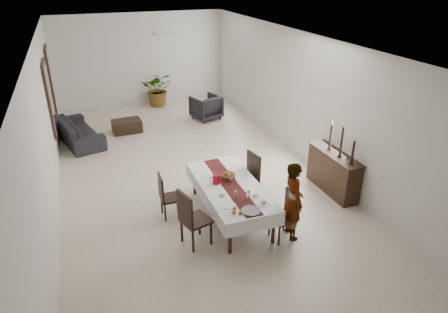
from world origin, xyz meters
TOP-DOWN VIEW (x-y plane):
  - floor at (0.00, 0.00)m, footprint 6.00×12.00m
  - ceiling at (0.00, 0.00)m, footprint 6.00×12.00m
  - wall_back at (0.00, 6.00)m, footprint 6.00×0.02m
  - wall_front at (0.00, -6.00)m, footprint 6.00×0.02m
  - wall_left at (-3.00, 0.00)m, footprint 0.02×12.00m
  - wall_right at (3.00, 0.00)m, footprint 0.02×12.00m
  - dining_table_top at (0.26, -2.04)m, footprint 0.97×2.30m
  - table_leg_fl at (-0.17, -3.13)m, footprint 0.07×0.07m
  - table_leg_fr at (0.67, -3.13)m, footprint 0.07×0.07m
  - table_leg_bl at (-0.16, -0.95)m, footprint 0.07×0.07m
  - table_leg_br at (0.68, -0.95)m, footprint 0.07×0.07m
  - tablecloth_top at (0.26, -2.04)m, footprint 1.14×2.47m
  - tablecloth_drape_left at (-0.30, -2.04)m, footprint 0.02×2.47m
  - tablecloth_drape_right at (0.82, -2.04)m, footprint 0.02×2.47m
  - tablecloth_drape_near at (0.25, -3.27)m, footprint 1.13×0.02m
  - tablecloth_drape_far at (0.26, -0.81)m, footprint 1.13×0.02m
  - table_runner at (0.26, -2.04)m, footprint 0.35×2.39m
  - red_pitcher at (0.02, -1.90)m, footprint 0.14×0.14m
  - pitcher_handle at (-0.06, -1.90)m, footprint 0.11×0.02m
  - wine_glass_near at (0.37, -2.66)m, footprint 0.07×0.07m
  - wine_glass_mid at (0.16, -2.57)m, footprint 0.07×0.07m
  - wine_glass_far at (0.31, -1.99)m, footprint 0.07×0.07m
  - teacup_right at (0.54, -2.62)m, footprint 0.09×0.09m
  - saucer_right at (0.54, -2.62)m, footprint 0.14×0.14m
  - teacup_left at (-0.03, -2.37)m, footprint 0.09×0.09m
  - saucer_left at (-0.03, -2.37)m, footprint 0.14×0.14m
  - plate_near_right at (0.57, -2.90)m, footprint 0.23×0.23m
  - bread_near_right at (0.57, -2.90)m, footprint 0.09×0.09m
  - plate_near_left at (-0.03, -2.76)m, footprint 0.23×0.23m
  - plate_far_left at (-0.04, -1.51)m, footprint 0.23×0.23m
  - serving_tray at (0.25, -3.04)m, footprint 0.34×0.34m
  - jam_jar_a at (0.04, -3.07)m, footprint 0.06×0.06m
  - jam_jar_b at (-0.05, -3.01)m, footprint 0.06×0.06m
  - jam_jar_c at (-0.00, -2.92)m, footprint 0.06×0.06m
  - fruit_basket at (0.31, -1.80)m, footprint 0.29×0.29m
  - fruit_red at (0.34, -1.78)m, footprint 0.09×0.09m
  - fruit_green at (0.27, -1.77)m, footprint 0.08×0.08m
  - fruit_yellow at (0.31, -1.85)m, footprint 0.08×0.08m
  - chair_right_near_seat at (0.89, -3.05)m, footprint 0.44×0.44m
  - chair_right_near_leg_fl at (1.07, -3.20)m, footprint 0.04×0.04m
  - chair_right_near_leg_fr at (1.04, -2.87)m, footprint 0.04×0.04m
  - chair_right_near_leg_bl at (0.74, -3.23)m, footprint 0.04×0.04m
  - chair_right_near_leg_br at (0.71, -2.91)m, footprint 0.04×0.04m
  - chair_right_near_back at (1.07, -3.04)m, footprint 0.08×0.40m
  - chair_right_far_seat at (0.75, -1.64)m, footprint 0.54×0.54m
  - chair_right_far_leg_fl at (0.98, -1.79)m, footprint 0.05×0.05m
  - chair_right_far_leg_fr at (0.90, -1.42)m, footprint 0.05×0.05m
  - chair_right_far_leg_bl at (0.60, -1.86)m, footprint 0.05×0.05m
  - chair_right_far_leg_br at (0.53, -1.49)m, footprint 0.05×0.05m
  - chair_right_far_back at (0.96, -1.60)m, footprint 0.13×0.46m
  - chair_left_near_seat at (-0.63, -2.64)m, footprint 0.58×0.58m
  - chair_left_near_leg_fl at (-0.87, -2.51)m, footprint 0.06×0.06m
  - chair_left_near_leg_fr at (-0.77, -2.88)m, footprint 0.06×0.06m
  - chair_left_near_leg_bl at (-0.50, -2.40)m, footprint 0.06×0.06m
  - chair_left_near_leg_br at (-0.40, -2.77)m, footprint 0.06×0.06m
  - chair_left_near_back at (-0.84, -2.70)m, footprint 0.17×0.46m
  - chair_left_far_seat at (-0.85, -1.61)m, footprint 0.40×0.40m
  - chair_left_far_leg_fl at (-1.01, -1.44)m, footprint 0.04×0.04m
  - chair_left_far_leg_fr at (-1.01, -1.77)m, footprint 0.04×0.04m
  - chair_left_far_leg_bl at (-0.68, -1.45)m, footprint 0.04×0.04m
  - chair_left_far_leg_br at (-0.68, -1.77)m, footprint 0.04×0.04m
  - chair_left_far_back at (-1.03, -1.61)m, footprint 0.04×0.40m
  - woman at (1.09, -3.04)m, footprint 0.43×0.59m
  - sideboard_body at (2.78, -1.89)m, footprint 0.40×1.48m
  - sideboard_top at (2.78, -1.89)m, footprint 0.44×1.54m
  - candlestick_near_base at (2.78, -2.43)m, footprint 0.10×0.10m
  - candlestick_near_shaft at (2.78, -2.43)m, footprint 0.05×0.05m
  - candlestick_near_candle at (2.78, -2.43)m, footprint 0.04×0.04m
  - candlestick_mid_base at (2.78, -2.04)m, footprint 0.10×0.10m
  - candlestick_mid_shaft at (2.78, -2.04)m, footprint 0.05×0.05m
  - candlestick_mid_candle at (2.78, -2.04)m, footprint 0.04×0.04m
  - candlestick_far_base at (2.78, -1.64)m, footprint 0.10×0.10m
  - candlestick_far_shaft at (2.78, -1.64)m, footprint 0.05×0.05m
  - candlestick_far_candle at (2.78, -1.64)m, footprint 0.04×0.04m
  - sofa at (-2.43, 3.08)m, footprint 1.40×2.39m
  - armchair at (1.62, 3.61)m, footprint 1.06×1.08m
  - coffee_table at (-1.03, 3.32)m, footprint 0.88×0.61m
  - potted_plant at (0.45, 5.53)m, footprint 1.30×1.20m
  - mirror_frame_near at (-2.96, 2.20)m, footprint 0.06×1.05m
  - mirror_glass_near at (-2.92, 2.20)m, footprint 0.01×0.90m
  - mirror_frame_far at (-2.96, 4.30)m, footprint 0.06×1.05m
  - mirror_glass_far at (-2.92, 4.30)m, footprint 0.01×0.90m
  - fan_rod at (0.00, 3.00)m, footprint 0.04×0.04m
  - fan_hub at (0.00, 3.00)m, footprint 0.16×0.16m
  - fan_blade_n at (0.00, 3.35)m, footprint 0.10×0.55m
  - fan_blade_s at (0.00, 2.65)m, footprint 0.10×0.55m
  - fan_blade_e at (0.35, 3.00)m, footprint 0.55×0.10m
  - fan_blade_w at (-0.35, 3.00)m, footprint 0.55×0.10m

SIDE VIEW (x-z plane):
  - floor at x=0.00m, z-range 0.00..0.00m
  - coffee_table at x=-1.03m, z-range 0.00..0.38m
  - chair_left_far_leg_fl at x=-1.01m, z-range 0.00..0.39m
  - chair_left_far_leg_fr at x=-1.01m, z-range 0.00..0.39m
  - chair_left_far_leg_bl at x=-0.68m, z-range 0.00..0.39m
  - chair_left_far_leg_br at x=-0.68m, z-range 0.00..0.39m
  - chair_right_near_leg_fl at x=1.07m, z-range 0.00..0.40m
  - chair_right_near_leg_fr at x=1.04m, z-range 0.00..0.40m
  - chair_right_near_leg_bl at x=0.74m, z-range 0.00..0.40m
  - chair_right_near_leg_br at x=0.71m, z-range 0.00..0.40m
  - chair_right_far_leg_fl at x=0.98m, z-range 0.00..0.46m
  - chair_right_far_leg_fr at x=0.90m, z-range 0.00..0.46m
  - chair_right_far_leg_bl at x=0.60m, z-range 0.00..0.46m
  - chair_right_far_leg_br at x=0.53m, z-range 0.00..0.46m
  - chair_left_near_leg_fl at x=-0.87m, z-range 0.00..0.46m
  - chair_left_near_leg_fr at x=-0.77m, z-range 0.00..0.46m
  - chair_left_near_leg_bl at x=-0.50m, z-range 0.00..0.46m
  - chair_left_near_leg_br at x=-0.40m, z-range 0.00..0.46m
  - sofa at x=-2.43m, z-range 0.00..0.66m
  - table_leg_fl at x=-0.17m, z-range 0.00..0.67m
  - table_leg_fr at x=0.67m, z-range 0.00..0.67m
  - table_leg_bl at x=-0.16m, z-range 0.00..0.67m
  - table_leg_br at x=0.68m, z-range 0.00..0.67m
  - armchair at x=1.62m, z-range 0.00..0.78m
  - chair_left_far_seat at x=-0.85m, z-range 0.39..0.44m
  - chair_right_near_seat at x=0.89m, z-range 0.40..0.44m
  - sideboard_body at x=2.78m, z-range 0.00..0.89m
  - chair_right_far_seat at x=0.75m, z-range 0.46..0.51m
  - chair_left_near_seat at x=-0.63m, z-range 0.47..0.52m
  - tablecloth_drape_left at x=-0.30m, z-range 0.44..0.73m
  - tablecloth_drape_right at x=0.82m, z-range 0.44..0.73m
  - tablecloth_drape_near at x=0.25m, z-range 0.44..0.73m
  - tablecloth_drape_far at x=0.26m, z-range 0.44..0.73m
  - potted_plant at x=0.45m, z-range 0.00..1.22m
  - chair_left_far_back at x=-1.03m, z-range 0.44..0.94m
  - dining_table_top at x=0.26m, z-range 0.67..0.72m
  - chair_right_near_back at x=1.07m, z-range 0.44..0.95m
  - tablecloth_top at x=0.26m, z-range 0.72..0.73m
  - table_runner at x=0.26m, z-range 0.73..0.73m
  - saucer_right at x=0.54m, z-range 0.73..0.74m
  - saucer_left at x=-0.03m, z-range 0.73..0.74m
  - plate_near_right at x=0.57m, z-range 0.73..0.74m
  - plate_near_left at x=-0.03m, z-range 0.73..0.74m
  - plate_far_left at x=-0.04m, z-range 0.73..0.74m
  - serving_tray at x=0.25m, z-range 0.73..0.75m
  - teacup_right at x=0.54m, z-range 0.73..0.78m
  - teacup_left at x=-0.03m, z-range 0.73..0.78m
  - woman at x=1.09m, z-range 0.00..1.52m
  - bread_near_right at x=0.57m, z-range 0.72..0.80m
  - jam_jar_a at x=0.04m, z-range 0.73..0.80m
  - jam_jar_b at x=-0.05m, z-range 0.73..0.80m
  - jam_jar_c at x=0.00m, z-range 0.73..0.80m
  - fruit_basket at x=0.31m, z-range 0.73..0.82m
  - chair_right_far_back at x=0.96m, z-range 0.50..1.09m
  - wine_glass_near at x=0.37m, z-range 0.73..0.89m
  - wine_glass_mid at x=0.16m, z-range 0.73..0.89m
  - wine_glass_far at x=0.31m, z-range 0.73..0.89m
  - chair_left_near_back at x=-0.84m, z-range 0.51..1.11m
  - red_pitcher at x=0.02m, z-range 0.73..0.92m
  - pitcher_handle at x=-0.06m, z-range 0.77..0.88m
  - fruit_red at x=0.34m, z-range 0.80..0.89m
  - fruit_green at x=0.27m, z-range 0.81..0.89m
  - fruit_yellow at x=0.31m, z-range 0.81..0.89m
  - sideboard_top at x=2.78m, z-range 0.89..0.92m
  - candlestick_near_base at x=2.78m, z-range 0.92..0.95m
  - candlestick_mid_base at x=2.78m, z-range 0.92..0.95m
  - candlestick_far_base at x=2.78m, z-range 0.92..0.95m
  - candlestick_near_shaft at x=2.78m, z-range 0.95..1.44m
  - candlestick_far_shaft at x=2.78m, z-range 0.95..1.49m
  - candlestick_mid_shaft at x=2.78m, z-range 0.95..1.59m
  - candlestick_near_candle at x=2.78m, z-range 1.44..1.52m
  - candlestick_far_candle at x=2.78m, z-range 1.49..1.57m
  - wall_back at x=0.00m, z-range 0.00..3.20m
  - wall_front at x=0.00m, z-range 0.00..3.20m
  - wall_left at x=-3.00m, z-range 0.00..3.20m
  - wall_right at x=3.00m, z-range 0.00..3.20m
  - mirror_frame_near at x=-2.96m, z-range 0.67..2.53m
  - mirror_glass_near at x=-2.92m, z-range 0.75..2.45m
  - mirror_frame_far at x=-2.96m, z-range 0.67..2.53m
  - mirror_glass_far at x=-2.92m, z-range 0.75..2.45m
  - candlestick_mid_candle at x=2.78m, z-range 1.59..1.67m
  - fan_hub at x=0.00m, z-range 2.86..2.94m
  - fan_blade_n at x=0.00m, z-range 2.89..2.91m
  - fan_blade_s at x=0.00m, z-range 2.89..2.91m
  - fan_blade_e at x=0.35m, z-range 2.89..2.91m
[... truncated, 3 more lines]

